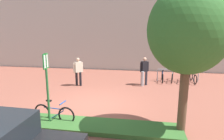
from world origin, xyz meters
name	(u,v)px	position (x,y,z in m)	size (l,w,h in m)	color
ground_plane	(93,105)	(0.00, 0.00, 0.00)	(60.00, 60.00, 0.00)	brown
building_facade	(118,9)	(0.00, 8.48, 5.00)	(28.00, 1.20, 10.00)	#B2ADA3
planter_strip	(81,125)	(0.10, -2.08, 0.08)	(7.00, 1.10, 0.16)	#336028
tree_sidewalk	(188,30)	(3.51, -1.93, 3.37)	(2.47, 2.47, 4.75)	brown
parking_sign_post	(47,79)	(-1.07, -2.08, 1.70)	(0.08, 0.36, 2.62)	#2D7238
bike_at_sign	(54,113)	(-0.99, -1.88, 0.35)	(1.67, 0.42, 0.86)	black
bike_rack_cluster	(178,76)	(4.45, 4.81, 0.35)	(2.66, 1.63, 0.83)	#99999E
bollard_steel	(142,79)	(2.19, 3.41, 0.45)	(0.16, 0.16, 0.90)	#ADADB2
person_shirt_blue	(78,70)	(-1.66, 2.89, 0.98)	(0.48, 0.44, 1.72)	black
person_suited_navy	(144,69)	(2.28, 3.70, 0.98)	(0.53, 0.42, 1.72)	#2D2D38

